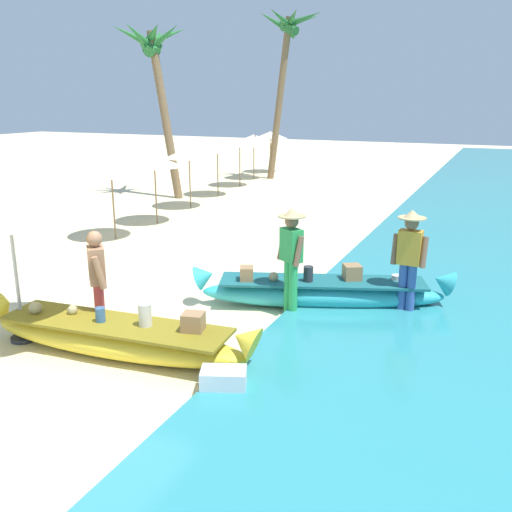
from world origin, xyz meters
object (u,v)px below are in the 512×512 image
boat_yellow_foreground (116,337)px  cooler_box (224,382)px  palm_tree_tall_inland (154,57)px  patio_umbrella_large (7,204)px  boat_cyan_midground (321,292)px  person_vendor_hatted (291,254)px  person_vendor_assistant (409,255)px  palm_tree_leaning_seaward (286,42)px  person_tourist_customer (98,279)px

boat_yellow_foreground → cooler_box: bearing=-10.4°
palm_tree_tall_inland → patio_umbrella_large: bearing=-65.6°
boat_cyan_midground → patio_umbrella_large: bearing=-139.1°
person_vendor_hatted → palm_tree_tall_inland: (-8.35, 8.82, 3.73)m
patio_umbrella_large → cooler_box: size_ratio=4.26×
person_vendor_hatted → person_vendor_assistant: (1.72, 0.75, -0.02)m
boat_yellow_foreground → patio_umbrella_large: (-1.55, -0.17, 1.75)m
boat_yellow_foreground → boat_cyan_midground: boat_yellow_foreground is taller
person_vendor_hatted → cooler_box: (0.18, -2.71, -0.87)m
person_vendor_hatted → palm_tree_tall_inland: 12.71m
palm_tree_leaning_seaward → cooler_box: bearing=-70.9°
person_tourist_customer → palm_tree_tall_inland: (-6.17, 10.85, 3.84)m
person_vendor_hatted → person_tourist_customer: size_ratio=1.09×
person_vendor_assistant → palm_tree_tall_inland: palm_tree_tall_inland is taller
palm_tree_leaning_seaward → boat_yellow_foreground: bearing=-76.2°
palm_tree_tall_inland → person_vendor_hatted: bearing=-46.6°
patio_umbrella_large → cooler_box: patio_umbrella_large is taller
person_tourist_customer → patio_umbrella_large: 1.58m
boat_cyan_midground → cooler_box: boat_cyan_midground is taller
boat_cyan_midground → person_vendor_hatted: bearing=-123.6°
person_tourist_customer → palm_tree_leaning_seaward: 17.76m
patio_umbrella_large → palm_tree_leaning_seaward: size_ratio=0.33×
person_tourist_customer → palm_tree_leaning_seaward: size_ratio=0.24×
person_vendor_assistant → cooler_box: bearing=-113.9°
person_vendor_hatted → palm_tree_tall_inland: palm_tree_tall_inland is taller
person_vendor_hatted → person_vendor_assistant: 1.87m
person_vendor_assistant → cooler_box: (-1.54, -3.46, -0.86)m
palm_tree_tall_inland → cooler_box: 15.07m
patio_umbrella_large → boat_cyan_midground: bearing=40.9°
boat_cyan_midground → palm_tree_leaning_seaward: size_ratio=0.61×
boat_cyan_midground → person_vendor_hatted: size_ratio=2.40×
person_tourist_customer → palm_tree_tall_inland: palm_tree_tall_inland is taller
person_vendor_hatted → palm_tree_leaning_seaward: 16.47m
palm_tree_tall_inland → person_vendor_assistant: bearing=-38.7°
palm_tree_tall_inland → palm_tree_leaning_seaward: bearing=66.9°
person_vendor_assistant → person_vendor_hatted: bearing=-156.3°
person_vendor_hatted → patio_umbrella_large: 4.20m
boat_yellow_foreground → person_tourist_customer: (-0.53, 0.34, 0.65)m
patio_umbrella_large → cooler_box: 3.86m
palm_tree_tall_inland → palm_tree_leaning_seaward: size_ratio=0.86×
person_vendor_hatted → cooler_box: size_ratio=3.28×
boat_yellow_foreground → patio_umbrella_large: 2.34m
boat_yellow_foreground → person_vendor_hatted: size_ratio=2.39×
person_vendor_hatted → palm_tree_leaning_seaward: (-5.85, 14.70, 4.60)m
person_vendor_hatted → person_tourist_customer: person_vendor_hatted is taller
person_vendor_assistant → patio_umbrella_large: size_ratio=0.76×
person_vendor_hatted → boat_yellow_foreground: bearing=-124.8°
palm_tree_leaning_seaward → cooler_box: size_ratio=12.77×
boat_cyan_midground → patio_umbrella_large: size_ratio=1.84×
person_vendor_hatted → palm_tree_leaning_seaward: palm_tree_leaning_seaward is taller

